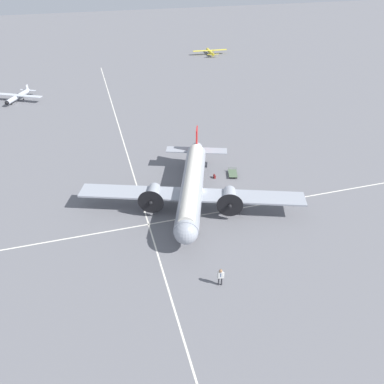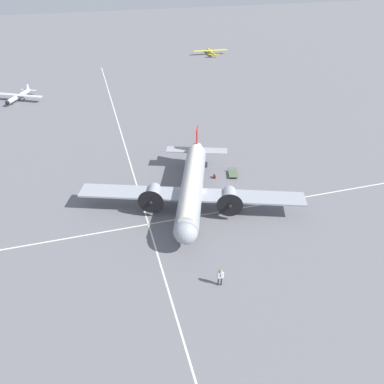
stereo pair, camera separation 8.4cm
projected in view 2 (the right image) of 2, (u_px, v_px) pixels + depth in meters
The scene contains 10 objects.
ground_plane at pixel (192, 203), 43.17m from camera, with size 300.00×300.00×0.00m, color slate.
apron_line_eastwest at pixel (145, 211), 41.91m from camera, with size 120.00×0.16×0.01m.
apron_line_northsouth at pixel (198, 216), 41.25m from camera, with size 0.16×120.00×0.01m.
airliner_main at pixel (192, 187), 41.49m from camera, with size 18.60×24.09×5.56m.
crew_foreground at pixel (220, 276), 32.28m from camera, with size 0.30×0.62×1.86m.
suitcase_near_door at pixel (215, 176), 47.71m from camera, with size 0.46×0.19×0.49m.
baggage_cart at pixel (233, 173), 48.24m from camera, with size 2.22×1.61×0.56m.
light_aircraft_distant at pixel (18, 96), 70.78m from camera, with size 7.46×9.50×1.97m.
light_aircraft_taxiing at pixel (211, 52), 99.90m from camera, with size 6.89×9.27×1.82m.
traffic_cone at pixel (238, 209), 41.98m from camera, with size 0.36×0.36×0.47m.
Camera 2 is at (-33.80, 9.64, 25.10)m, focal length 35.00 mm.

